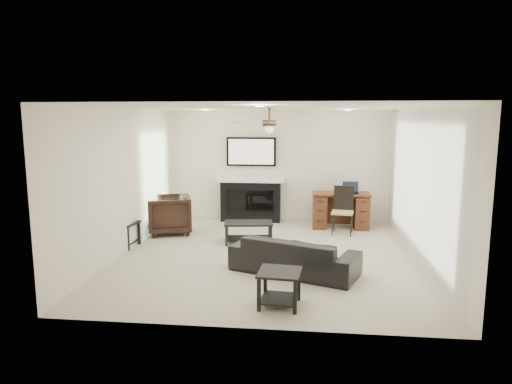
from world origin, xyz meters
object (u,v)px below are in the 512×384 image
sofa (294,255)px  coffee_table (248,232)px  armchair (169,214)px  desk (340,210)px  fireplace_unit (251,180)px

sofa → coffee_table: bearing=-39.4°
coffee_table → armchair: bearing=153.9°
coffee_table → desk: desk is taller
armchair → fireplace_unit: bearing=111.1°
armchair → desk: 3.61m
sofa → armchair: 3.38m
fireplace_unit → desk: fireplace_unit is taller
armchair → desk: bearing=85.1°
sofa → armchair: armchair is taller
desk → fireplace_unit: bearing=168.3°
sofa → fireplace_unit: bearing=-51.2°
armchair → fireplace_unit: fireplace_unit is taller
desk → armchair: bearing=-166.4°
sofa → fireplace_unit: fireplace_unit is taller
armchair → desk: (3.50, 0.85, -0.01)m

